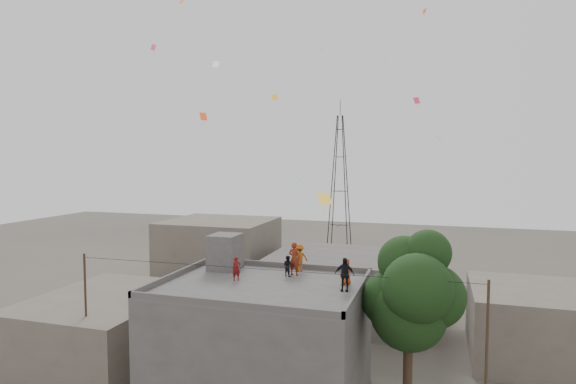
{
  "coord_description": "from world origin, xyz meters",
  "views": [
    {
      "loc": [
        8.39,
        -22.34,
        12.48
      ],
      "look_at": [
        0.55,
        2.7,
        10.61
      ],
      "focal_mm": 30.0,
      "sensor_mm": 36.0,
      "label": 1
    }
  ],
  "objects_px": {
    "transmission_tower": "(340,184)",
    "person_red_adult": "(294,259)",
    "stair_head_box": "(225,252)",
    "tree": "(413,294)",
    "person_dark_adult": "(344,274)"
  },
  "relations": [
    {
      "from": "stair_head_box",
      "to": "person_dark_adult",
      "type": "bearing_deg",
      "value": -18.71
    },
    {
      "from": "tree",
      "to": "person_red_adult",
      "type": "xyz_separation_m",
      "value": [
        -6.36,
        1.78,
        0.9
      ]
    },
    {
      "from": "transmission_tower",
      "to": "person_red_adult",
      "type": "xyz_separation_m",
      "value": [
        5.01,
        -37.62,
        -2.06
      ]
    },
    {
      "from": "person_red_adult",
      "to": "stair_head_box",
      "type": "bearing_deg",
      "value": 7.77
    },
    {
      "from": "transmission_tower",
      "to": "person_dark_adult",
      "type": "xyz_separation_m",
      "value": [
        8.2,
        -39.91,
        -2.16
      ]
    },
    {
      "from": "stair_head_box",
      "to": "person_red_adult",
      "type": "distance_m",
      "value": 4.21
    },
    {
      "from": "tree",
      "to": "stair_head_box",
      "type": "bearing_deg",
      "value": 169.26
    },
    {
      "from": "stair_head_box",
      "to": "person_red_adult",
      "type": "bearing_deg",
      "value": -3.04
    },
    {
      "from": "transmission_tower",
      "to": "person_red_adult",
      "type": "relative_size",
      "value": 11.05
    },
    {
      "from": "stair_head_box",
      "to": "transmission_tower",
      "type": "xyz_separation_m",
      "value": [
        -0.8,
        37.4,
        1.97
      ]
    },
    {
      "from": "tree",
      "to": "transmission_tower",
      "type": "relative_size",
      "value": 0.45
    },
    {
      "from": "tree",
      "to": "person_dark_adult",
      "type": "relative_size",
      "value": 5.63
    },
    {
      "from": "person_dark_adult",
      "to": "person_red_adult",
      "type": "bearing_deg",
      "value": 142.45
    },
    {
      "from": "stair_head_box",
      "to": "person_red_adult",
      "type": "xyz_separation_m",
      "value": [
        4.21,
        -0.22,
        -0.09
      ]
    },
    {
      "from": "person_red_adult",
      "to": "person_dark_adult",
      "type": "height_order",
      "value": "person_red_adult"
    }
  ]
}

